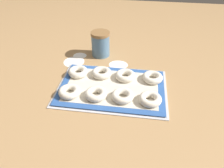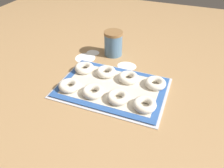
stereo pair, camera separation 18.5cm
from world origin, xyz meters
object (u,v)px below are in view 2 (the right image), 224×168
at_px(bagel_front_mid_left, 93,91).
at_px(bagel_front_mid_right, 118,97).
at_px(baking_tray, 112,88).
at_px(bagel_front_far_right, 145,104).
at_px(bagel_back_mid_right, 128,77).
at_px(bagel_back_far_right, 155,83).
at_px(bagel_back_far_left, 84,68).
at_px(bagel_back_mid_left, 106,72).
at_px(bagel_front_far_left, 69,86).
at_px(flour_canister, 113,43).

bearing_deg(bagel_front_mid_left, bagel_front_mid_right, 1.68).
xyz_separation_m(baking_tray, bagel_front_far_right, (0.18, -0.08, 0.02)).
xyz_separation_m(bagel_front_far_right, bagel_back_mid_right, (-0.12, 0.16, 0.00)).
height_order(bagel_back_mid_right, bagel_back_far_right, same).
bearing_deg(bagel_back_mid_right, baking_tray, -125.49).
relative_size(bagel_back_far_left, bagel_back_far_right, 1.00).
bearing_deg(bagel_back_mid_right, bagel_back_mid_left, 176.82).
distance_m(bagel_front_far_left, bagel_back_far_right, 0.41).
xyz_separation_m(bagel_front_mid_left, bagel_back_mid_right, (0.12, 0.16, 0.00)).
bearing_deg(flour_canister, bagel_front_mid_right, -66.42).
bearing_deg(bagel_front_far_right, bagel_back_mid_right, 127.45).
distance_m(bagel_front_mid_left, bagel_back_mid_right, 0.20).
distance_m(bagel_front_far_left, flour_canister, 0.40).
distance_m(baking_tray, bagel_back_far_left, 0.20).
relative_size(bagel_front_mid_right, bagel_back_far_left, 1.00).
height_order(bagel_front_mid_right, bagel_back_mid_right, same).
relative_size(bagel_back_mid_left, flour_canister, 0.70).
bearing_deg(bagel_front_far_right, baking_tray, 155.13).
distance_m(bagel_back_far_left, flour_canister, 0.25).
distance_m(bagel_front_far_left, bagel_back_far_left, 0.16).
bearing_deg(baking_tray, bagel_front_mid_right, -53.45).
xyz_separation_m(bagel_front_far_left, bagel_back_mid_right, (0.24, 0.16, 0.00)).
xyz_separation_m(baking_tray, bagel_back_mid_left, (-0.07, 0.08, 0.02)).
bearing_deg(bagel_back_far_right, bagel_front_mid_left, -146.99).
xyz_separation_m(bagel_back_mid_right, bagel_back_far_right, (0.13, 0.00, 0.00)).
bearing_deg(bagel_front_mid_right, bagel_front_far_right, -2.12).
relative_size(baking_tray, bagel_back_mid_right, 5.17).
bearing_deg(flour_canister, bagel_back_mid_left, -78.58).
bearing_deg(bagel_front_far_right, bagel_front_mid_right, 177.88).
distance_m(bagel_front_far_right, bagel_back_far_right, 0.16).
xyz_separation_m(bagel_front_far_left, bagel_back_far_left, (-0.00, 0.16, 0.00)).
bearing_deg(bagel_front_far_right, bagel_back_mid_left, 145.55).
bearing_deg(bagel_front_far_right, bagel_back_far_right, 86.19).
relative_size(bagel_front_mid_right, bagel_front_far_right, 1.00).
relative_size(baking_tray, bagel_front_far_left, 5.17).
bearing_deg(bagel_back_far_right, bagel_back_mid_right, -178.89).
distance_m(bagel_front_far_right, flour_canister, 0.49).
distance_m(bagel_front_mid_right, bagel_back_mid_right, 0.16).
height_order(bagel_back_far_right, flour_canister, flour_canister).
xyz_separation_m(baking_tray, bagel_front_far_left, (-0.18, -0.08, 0.02)).
bearing_deg(bagel_back_far_left, bagel_back_mid_right, 0.35).
bearing_deg(bagel_front_mid_right, bagel_front_far_left, -178.75).
height_order(bagel_front_far_right, bagel_back_mid_right, same).
relative_size(bagel_back_mid_right, flour_canister, 0.70).
bearing_deg(bagel_back_far_right, flour_canister, 142.80).
distance_m(bagel_front_mid_left, bagel_front_far_right, 0.24).
distance_m(bagel_back_far_left, bagel_back_mid_left, 0.12).
distance_m(baking_tray, bagel_back_mid_right, 0.10).
relative_size(bagel_front_mid_left, bagel_back_mid_right, 1.00).
height_order(bagel_front_mid_right, bagel_back_far_left, same).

